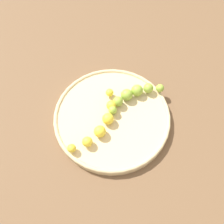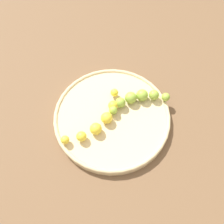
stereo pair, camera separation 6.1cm
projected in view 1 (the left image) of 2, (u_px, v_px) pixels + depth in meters
The scene contains 4 objects.
ground_plane at pixel (112, 119), 0.64m from camera, with size 2.40×2.40×0.00m, color brown.
fruit_bowl at pixel (112, 117), 0.63m from camera, with size 0.30×0.30×0.02m.
banana_green at pixel (133, 94), 0.64m from camera, with size 0.13×0.11×0.03m.
banana_yellow at pixel (100, 123), 0.60m from camera, with size 0.09×0.19×0.03m.
Camera 1 is at (-0.06, 0.29, 0.57)m, focal length 39.58 mm.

